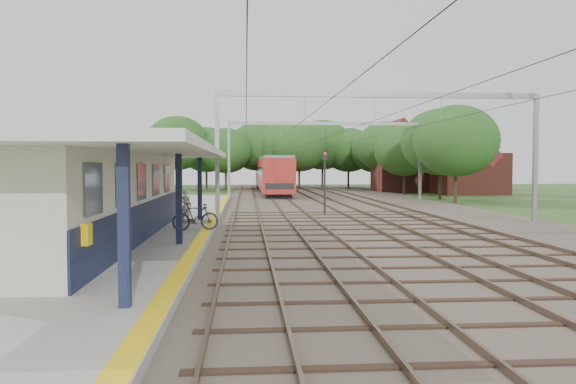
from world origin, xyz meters
name	(u,v)px	position (x,y,z in m)	size (l,w,h in m)	color
ground	(383,287)	(0.00, 0.00, 0.00)	(160.00, 160.00, 0.00)	#2D4C1E
ballast_bed	(341,205)	(4.00, 30.00, 0.05)	(18.00, 90.00, 0.10)	#473D33
platform	(166,225)	(-7.50, 14.00, 0.17)	(5.00, 52.00, 0.35)	gray
yellow_stripe	(211,221)	(-5.25, 14.00, 0.35)	(0.45, 52.00, 0.01)	yellow
station_building	(101,195)	(-8.88, 7.00, 2.04)	(3.41, 18.00, 3.40)	beige
canopy	(125,151)	(-7.77, 6.00, 3.64)	(6.40, 20.00, 3.44)	#111737
rail_tracks	(310,203)	(1.50, 30.00, 0.18)	(11.80, 88.00, 0.15)	brown
catenary_system	(344,132)	(3.39, 25.28, 5.51)	(17.22, 88.00, 7.00)	gray
tree_band	(304,152)	(3.84, 57.12, 4.92)	(31.72, 30.88, 8.82)	#382619
house_near	(469,167)	(21.00, 46.00, 2.99)	(7.00, 6.12, 7.89)	brown
house_far	(409,165)	(16.00, 52.00, 3.23)	(8.00, 6.12, 8.66)	brown
person	(186,206)	(-6.48, 13.70, 1.16)	(0.59, 0.39, 1.61)	silver
bicycle	(195,217)	(-5.69, 10.05, 0.95)	(0.56, 1.99, 1.19)	black
train	(270,173)	(-0.50, 55.30, 2.22)	(3.05, 37.94, 3.99)	black
signal_post	(325,177)	(1.35, 20.39, 2.43)	(0.30, 0.27, 3.99)	black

